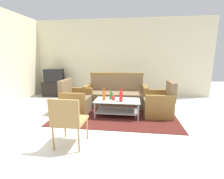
% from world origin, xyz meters
% --- Properties ---
extents(ground_plane, '(14.00, 14.00, 0.00)m').
position_xyz_m(ground_plane, '(0.00, 0.00, 0.00)').
color(ground_plane, white).
extents(wall_back, '(6.52, 0.12, 2.80)m').
position_xyz_m(wall_back, '(0.00, 3.06, 1.40)').
color(wall_back, beige).
rests_on(wall_back, ground).
extents(rug, '(2.97, 2.07, 0.01)m').
position_xyz_m(rug, '(0.07, 0.93, 0.01)').
color(rug, '#511E19').
rests_on(rug, ground).
extents(couch, '(1.82, 0.79, 0.96)m').
position_xyz_m(couch, '(-0.01, 1.57, 0.32)').
color(couch, '#7F6647').
rests_on(couch, rug).
extents(armchair_left, '(0.73, 0.79, 0.85)m').
position_xyz_m(armchair_left, '(-1.01, 0.91, 0.29)').
color(armchair_left, '#7F6647').
rests_on(armchair_left, rug).
extents(armchair_right, '(0.71, 0.77, 0.85)m').
position_xyz_m(armchair_right, '(1.14, 0.94, 0.29)').
color(armchair_right, '#7F6647').
rests_on(armchair_right, rug).
extents(coffee_table, '(1.10, 0.60, 0.40)m').
position_xyz_m(coffee_table, '(0.11, 0.74, 0.27)').
color(coffee_table, silver).
rests_on(coffee_table, rug).
extents(bottle_red, '(0.08, 0.08, 0.31)m').
position_xyz_m(bottle_red, '(0.21, 0.63, 0.53)').
color(bottle_red, red).
rests_on(bottle_red, coffee_table).
extents(bottle_green, '(0.08, 0.08, 0.23)m').
position_xyz_m(bottle_green, '(-0.05, 0.84, 0.50)').
color(bottle_green, '#2D8C38').
rests_on(bottle_green, coffee_table).
extents(bottle_orange, '(0.07, 0.07, 0.30)m').
position_xyz_m(bottle_orange, '(-0.21, 0.70, 0.52)').
color(bottle_orange, '#D85919').
rests_on(bottle_orange, coffee_table).
extents(cup, '(0.08, 0.08, 0.10)m').
position_xyz_m(cup, '(0.02, 0.73, 0.46)').
color(cup, red).
rests_on(cup, coffee_table).
extents(tv_stand, '(0.80, 0.50, 0.52)m').
position_xyz_m(tv_stand, '(-2.42, 2.55, 0.26)').
color(tv_stand, black).
rests_on(tv_stand, ground).
extents(television, '(0.60, 0.45, 0.48)m').
position_xyz_m(television, '(-2.42, 2.55, 0.76)').
color(television, black).
rests_on(television, tv_stand).
extents(wicker_chair, '(0.49, 0.49, 0.84)m').
position_xyz_m(wicker_chair, '(-0.53, -0.75, 0.49)').
color(wicker_chair, '#AD844C').
rests_on(wicker_chair, ground).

